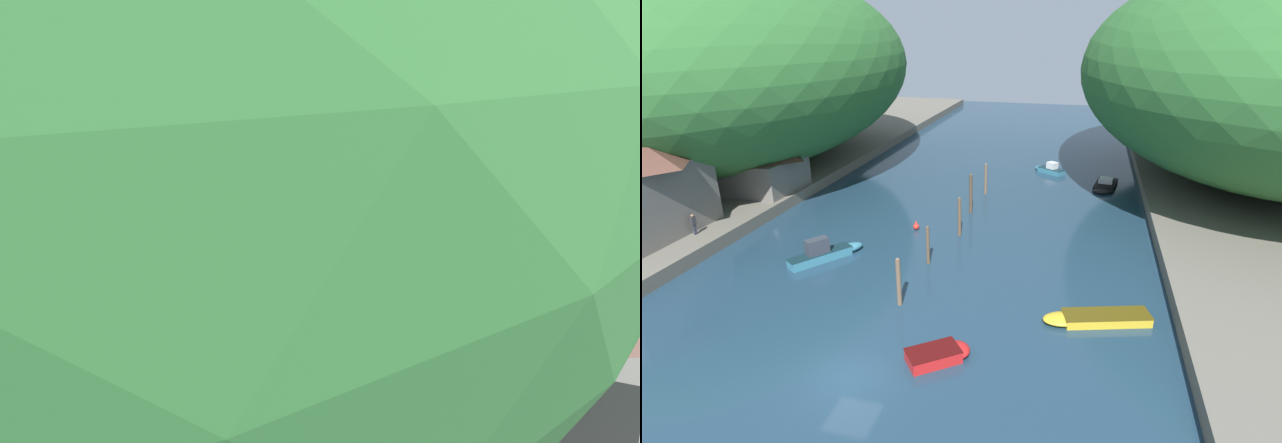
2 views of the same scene
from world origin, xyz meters
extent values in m
plane|color=#1E384C|center=(0.00, 30.00, 0.00)|extent=(130.00, 130.00, 0.00)
cube|color=#666056|center=(27.50, 30.00, 0.55)|extent=(22.00, 120.00, 1.09)
ellipsoid|color=#2D662D|center=(28.60, 40.04, 11.98)|extent=(38.86, 54.40, 21.78)
cube|color=slate|center=(-22.29, 10.36, 3.91)|extent=(6.33, 10.14, 5.63)
pyramid|color=brown|center=(-22.29, 10.36, 8.15)|extent=(6.84, 10.95, 2.87)
cube|color=slate|center=(-19.93, 22.99, 2.68)|extent=(5.81, 6.81, 3.19)
pyramid|color=brown|center=(-19.93, 22.99, 5.15)|extent=(6.27, 7.35, 1.75)
cube|color=teal|center=(-8.00, 11.67, 0.33)|extent=(3.64, 4.56, 0.67)
ellipsoid|color=teal|center=(-6.66, 13.62, 0.33)|extent=(2.25, 2.58, 0.67)
cube|color=#132A33|center=(-8.00, 11.67, 0.68)|extent=(3.71, 4.65, 0.03)
cube|color=#333842|center=(-8.08, 11.55, 1.25)|extent=(1.61, 1.83, 1.16)
cube|color=teal|center=(6.78, 39.71, 0.28)|extent=(3.35, 2.89, 0.57)
ellipsoid|color=teal|center=(5.49, 40.59, 0.28)|extent=(2.02, 1.95, 0.57)
cube|color=#132A33|center=(6.78, 39.71, 0.58)|extent=(3.42, 2.95, 0.03)
cube|color=silver|center=(6.86, 39.65, 0.95)|extent=(1.44, 1.41, 0.76)
cube|color=gold|center=(12.56, 8.40, 0.27)|extent=(5.29, 2.98, 0.54)
ellipsoid|color=gold|center=(10.14, 7.67, 0.27)|extent=(2.85, 2.17, 0.54)
cube|color=#4C3E0E|center=(12.56, 8.40, 0.55)|extent=(5.40, 3.04, 0.03)
cube|color=black|center=(12.95, 35.82, 0.20)|extent=(2.71, 4.52, 0.41)
ellipsoid|color=black|center=(12.61, 33.72, 0.20)|extent=(2.27, 2.41, 0.41)
cube|color=black|center=(12.95, 35.82, 0.42)|extent=(2.77, 4.61, 0.03)
cube|color=silver|center=(12.97, 35.95, 0.66)|extent=(1.66, 1.70, 0.52)
cylinder|color=brown|center=(-0.03, 7.27, 1.53)|extent=(0.31, 0.31, 3.06)
sphere|color=brown|center=(-0.03, 7.27, 3.12)|extent=(0.28, 0.28, 0.28)
cylinder|color=brown|center=(-0.06, 13.28, 1.40)|extent=(0.25, 0.25, 2.81)
sphere|color=brown|center=(-0.06, 13.28, 2.86)|extent=(0.23, 0.23, 0.23)
cylinder|color=brown|center=(0.88, 18.90, 1.59)|extent=(0.29, 0.29, 3.18)
sphere|color=brown|center=(0.88, 18.90, 3.23)|extent=(0.26, 0.26, 0.26)
cylinder|color=#4C3D2D|center=(0.56, 24.37, 1.79)|extent=(0.32, 0.32, 3.59)
sphere|color=#4C3D2D|center=(0.56, 24.37, 3.65)|extent=(0.29, 0.29, 0.29)
cylinder|color=brown|center=(0.79, 30.11, 1.55)|extent=(0.29, 0.29, 3.10)
sphere|color=brown|center=(0.79, 30.11, 3.16)|extent=(0.26, 0.26, 0.26)
sphere|color=red|center=(-3.06, 19.23, 0.27)|extent=(0.54, 0.54, 0.54)
cone|color=red|center=(-3.06, 19.23, 0.67)|extent=(0.27, 0.27, 0.27)
cylinder|color=#282D3D|center=(-18.67, 11.47, 1.52)|extent=(0.13, 0.13, 0.85)
cylinder|color=#282D3D|center=(-18.63, 11.65, 1.52)|extent=(0.13, 0.13, 0.85)
cube|color=#2D2D33|center=(-18.65, 11.56, 2.25)|extent=(0.29, 0.41, 0.62)
sphere|color=#9E7051|center=(-18.65, 11.56, 2.67)|extent=(0.22, 0.22, 0.22)
camera|label=1|loc=(-39.28, 6.86, 13.84)|focal=35.00mm
camera|label=2|loc=(10.46, -18.28, 16.50)|focal=28.00mm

